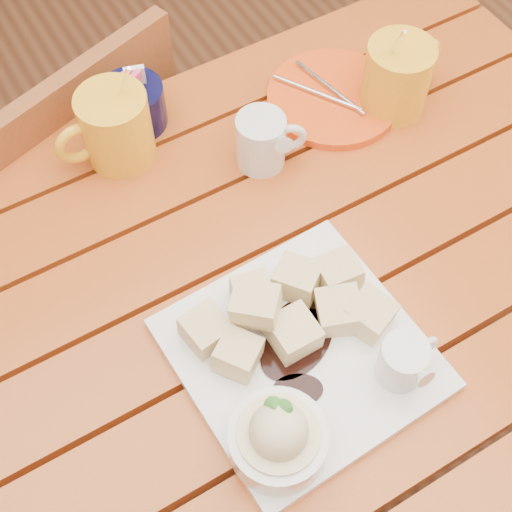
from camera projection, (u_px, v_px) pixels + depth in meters
ground at (256, 467)px, 1.52m from camera, size 5.00×5.00×0.00m
table at (255, 336)px, 0.97m from camera, size 1.20×0.79×0.75m
dessert_plate at (298, 366)px, 0.80m from camera, size 0.28×0.28×0.11m
coffee_mug_left at (114, 127)px, 0.96m from camera, size 0.14×0.10×0.16m
coffee_mug_right at (398, 76)px, 1.01m from camera, size 0.14×0.10×0.16m
cream_pitcher at (263, 140)px, 0.96m from camera, size 0.10×0.09×0.08m
sugar_caddy at (134, 104)px, 1.01m from camera, size 0.09×0.09×0.10m
orange_saucer at (335, 97)px, 1.05m from camera, size 0.20×0.20×0.02m
chair_far at (72, 195)px, 1.33m from camera, size 0.48×0.48×0.82m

